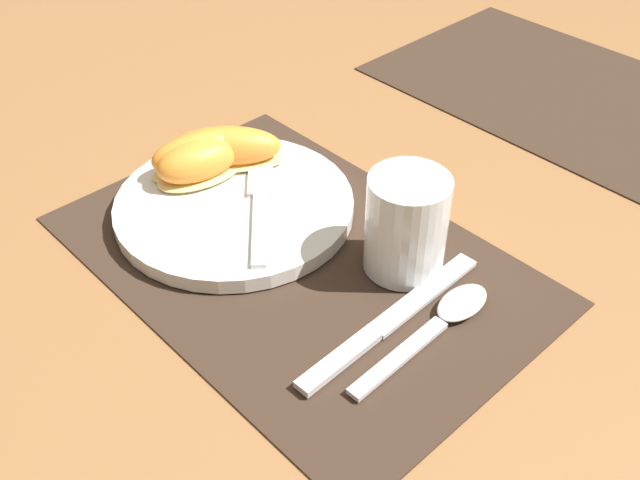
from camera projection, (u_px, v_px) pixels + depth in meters
ground_plane at (297, 259)px, 0.73m from camera, size 3.00×3.00×0.00m
placemat at (297, 258)px, 0.73m from camera, size 0.47×0.31×0.00m
placemat_far at (562, 90)px, 0.99m from camera, size 0.47×0.31×0.00m
plate at (233, 207)px, 0.78m from camera, size 0.25×0.25×0.02m
juice_glass at (406, 230)px, 0.69m from camera, size 0.08×0.08×0.10m
knife at (388, 322)px, 0.66m from camera, size 0.03×0.23×0.01m
spoon at (446, 316)px, 0.66m from camera, size 0.04×0.18×0.01m
fork at (260, 200)px, 0.77m from camera, size 0.15×0.13×0.00m
citrus_wedge_0 at (226, 149)px, 0.81m from camera, size 0.12×0.13×0.04m
citrus_wedge_1 at (203, 154)px, 0.80m from camera, size 0.08×0.12×0.05m
citrus_wedge_2 at (199, 162)px, 0.79m from camera, size 0.07×0.11×0.04m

